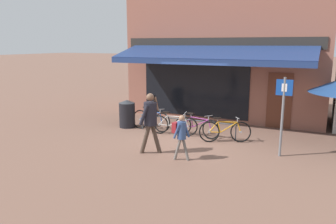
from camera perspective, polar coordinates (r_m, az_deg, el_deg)
name	(u,v)px	position (r m, az deg, el deg)	size (l,w,h in m)	color
ground_plane	(178,139)	(11.02, 1.79, -4.79)	(160.00, 160.00, 0.00)	brown
shop_front	(227,53)	(14.76, 10.22, 10.11)	(8.35, 4.84, 5.53)	#8E5647
bike_rack_rail	(186,122)	(11.48, 3.15, -1.67)	(3.64, 0.04, 0.57)	#47494F
bicycle_blue	(151,120)	(12.12, -3.03, -1.42)	(1.70, 0.52, 0.87)	black
bicycle_silver	(173,125)	(11.47, 0.93, -2.22)	(1.71, 0.52, 0.82)	black
bicycle_purple	(197,126)	(11.34, 5.01, -2.48)	(1.76, 0.52, 0.82)	black
bicycle_orange	(225,131)	(10.81, 9.87, -3.29)	(1.59, 0.87, 0.84)	black
pedestrian_adult	(150,117)	(9.43, -3.09, -0.82)	(0.60, 0.66, 1.79)	#47382D
pedestrian_child	(181,132)	(8.93, 2.22, -3.47)	(0.50, 0.35, 1.28)	slate
litter_bin	(127,113)	(12.61, -7.14, -0.26)	(0.62, 0.62, 1.06)	black
parking_sign	(283,108)	(9.62, 19.38, 0.58)	(0.44, 0.07, 2.25)	slate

